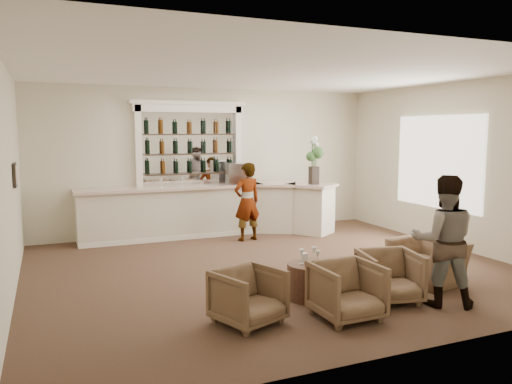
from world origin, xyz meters
TOP-DOWN VIEW (x-y plane):
  - ground at (0.00, 0.00)m, footprint 8.00×8.00m
  - room_shell at (0.16, 0.71)m, footprint 8.04×7.02m
  - bar_counter at (-0.16, 3.00)m, footprint 5.72×1.80m
  - back_bar_alcove at (-0.50, 3.41)m, footprint 2.64×0.25m
  - cocktail_table at (-0.16, -1.56)m, footprint 0.65×0.65m
  - sommelier at (0.41, 2.24)m, footprint 0.67×0.49m
  - guest at (1.36, -2.48)m, footprint 1.08×1.02m
  - armchair_left at (-1.30, -2.09)m, footprint 0.95×0.97m
  - armchair_center at (-0.10, -2.42)m, footprint 0.78×0.80m
  - armchair_right at (0.79, -2.10)m, footprint 0.91×0.92m
  - armchair_far at (1.91, -1.60)m, footprint 1.06×1.16m
  - espresso_machine at (0.50, 2.98)m, footprint 0.61×0.54m
  - flower_vase at (2.06, 2.29)m, footprint 0.28×0.28m
  - wine_glass_bar_left at (-1.27, 2.98)m, footprint 0.07×0.07m
  - wine_glass_bar_right at (-0.80, 2.99)m, footprint 0.07×0.07m
  - wine_glass_tbl_a at (-0.28, -1.53)m, footprint 0.07×0.07m
  - wine_glass_tbl_b at (-0.06, -1.48)m, footprint 0.07×0.07m
  - wine_glass_tbl_c at (-0.12, -1.69)m, footprint 0.07×0.07m
  - napkin_holder at (-0.18, -1.42)m, footprint 0.08×0.08m

SIDE VIEW (x-z plane):
  - ground at x=0.00m, z-range 0.00..0.00m
  - cocktail_table at x=-0.16m, z-range 0.00..0.50m
  - armchair_far at x=1.91m, z-range 0.00..0.65m
  - armchair_left at x=-1.30m, z-range 0.00..0.69m
  - armchair_right at x=0.79m, z-range 0.00..0.71m
  - armchair_center at x=-0.10m, z-range 0.00..0.72m
  - napkin_holder at x=-0.18m, z-range 0.50..0.62m
  - bar_counter at x=-0.16m, z-range 0.00..1.14m
  - wine_glass_tbl_a at x=-0.28m, z-range 0.50..0.71m
  - wine_glass_tbl_b at x=-0.06m, z-range 0.50..0.71m
  - wine_glass_tbl_c at x=-0.12m, z-range 0.50..0.71m
  - sommelier at x=0.41m, z-range 0.00..1.67m
  - guest at x=1.36m, z-range 0.00..1.77m
  - wine_glass_bar_left at x=-1.27m, z-range 1.14..1.35m
  - wine_glass_bar_right at x=-0.80m, z-range 1.14..1.35m
  - espresso_machine at x=0.50m, z-range 1.14..1.61m
  - flower_vase at x=2.06m, z-range 1.21..2.28m
  - back_bar_alcove at x=-0.50m, z-range 0.53..3.53m
  - room_shell at x=0.16m, z-range 0.68..4.00m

